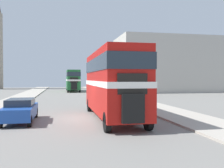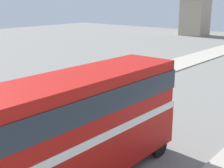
% 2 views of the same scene
% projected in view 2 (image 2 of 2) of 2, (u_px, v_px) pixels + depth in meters
% --- Properties ---
extents(ground_plane, '(120.00, 120.00, 0.00)m').
position_uv_depth(ground_plane, '(58.00, 164.00, 13.67)').
color(ground_plane, slate).
extents(double_decker_bus, '(2.46, 9.98, 4.38)m').
position_uv_depth(double_decker_bus, '(78.00, 123.00, 11.48)').
color(double_decker_bus, '#B2140F').
rests_on(double_decker_bus, ground_plane).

